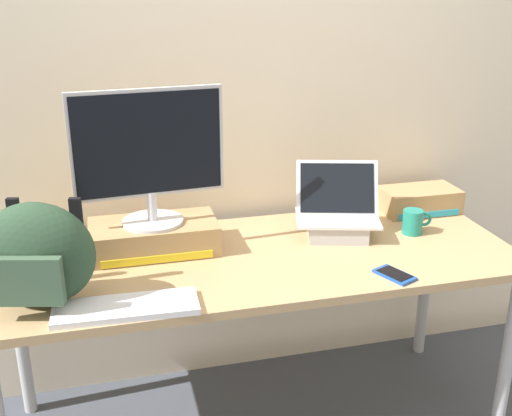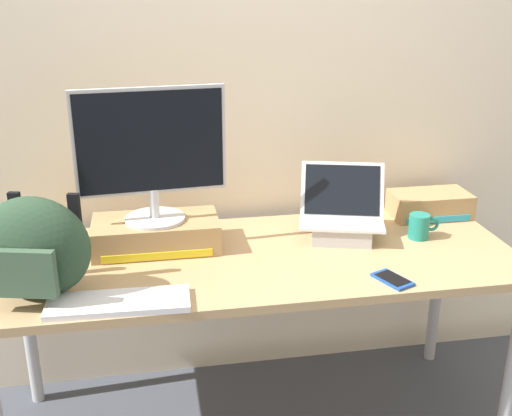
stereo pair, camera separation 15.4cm
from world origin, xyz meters
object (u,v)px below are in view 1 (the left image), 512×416
at_px(toner_box_yellow, 154,237).
at_px(external_keyboard, 126,307).
at_px(coffee_mug, 413,222).
at_px(desktop_monitor, 149,154).
at_px(messenger_backpack, 37,255).
at_px(open_laptop, 337,220).
at_px(toner_box_cyan, 419,200).
at_px(cell_phone, 395,275).
at_px(plush_toy, 24,247).

relative_size(toner_box_yellow, external_keyboard, 1.05).
bearing_deg(coffee_mug, toner_box_yellow, 175.18).
relative_size(desktop_monitor, messenger_backpack, 1.37).
distance_m(open_laptop, coffee_mug, 0.30).
relative_size(desktop_monitor, coffee_mug, 4.42).
bearing_deg(external_keyboard, desktop_monitor, 75.00).
bearing_deg(open_laptop, toner_box_cyan, 35.26).
xyz_separation_m(external_keyboard, coffee_mug, (1.12, 0.33, 0.04)).
height_order(desktop_monitor, external_keyboard, desktop_monitor).
bearing_deg(coffee_mug, open_laptop, 168.37).
relative_size(external_keyboard, cell_phone, 2.86).
distance_m(cell_phone, toner_box_cyan, 0.66).
distance_m(external_keyboard, messenger_backpack, 0.31).
bearing_deg(open_laptop, messenger_backpack, -149.50).
distance_m(toner_box_yellow, toner_box_cyan, 1.14).
distance_m(plush_toy, toner_box_cyan, 1.58).
height_order(open_laptop, coffee_mug, open_laptop).
bearing_deg(open_laptop, plush_toy, -167.85).
xyz_separation_m(open_laptop, external_keyboard, (-0.83, -0.39, -0.05)).
height_order(external_keyboard, coffee_mug, coffee_mug).
distance_m(open_laptop, toner_box_cyan, 0.46).
bearing_deg(coffee_mug, external_keyboard, -163.36).
bearing_deg(open_laptop, external_keyboard, -138.93).
relative_size(desktop_monitor, plush_toy, 6.10).
distance_m(open_laptop, cell_phone, 0.39).
distance_m(desktop_monitor, toner_box_cyan, 1.18).
xyz_separation_m(toner_box_yellow, external_keyboard, (-0.13, -0.42, -0.04)).
bearing_deg(toner_box_yellow, toner_box_cyan, 6.63).
height_order(toner_box_yellow, messenger_backpack, messenger_backpack).
bearing_deg(toner_box_yellow, coffee_mug, -4.82).
height_order(open_laptop, cell_phone, open_laptop).
xyz_separation_m(open_laptop, coffee_mug, (0.29, -0.06, -0.01)).
bearing_deg(open_laptop, toner_box_yellow, -166.37).
bearing_deg(toner_box_cyan, coffee_mug, -122.86).
xyz_separation_m(toner_box_yellow, plush_toy, (-0.45, 0.04, -0.01)).
xyz_separation_m(open_laptop, messenger_backpack, (-1.07, -0.29, 0.10)).
bearing_deg(plush_toy, open_laptop, -3.39).
bearing_deg(messenger_backpack, plush_toy, 116.77).
xyz_separation_m(external_keyboard, plush_toy, (-0.32, 0.46, 0.03)).
xyz_separation_m(cell_phone, plush_toy, (-1.21, 0.45, 0.04)).
xyz_separation_m(cell_phone, toner_box_cyan, (0.37, 0.54, 0.04)).
xyz_separation_m(toner_box_yellow, cell_phone, (0.76, -0.41, -0.05)).
bearing_deg(cell_phone, toner_box_cyan, 31.96).
relative_size(plush_toy, toner_box_cyan, 0.27).
bearing_deg(toner_box_yellow, cell_phone, -28.33).
xyz_separation_m(open_laptop, plush_toy, (-1.15, 0.07, -0.02)).
distance_m(external_keyboard, toner_box_cyan, 1.37).
bearing_deg(desktop_monitor, external_keyboard, -111.61).
relative_size(toner_box_yellow, messenger_backpack, 1.19).
bearing_deg(cell_phone, toner_box_yellow, 128.32).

